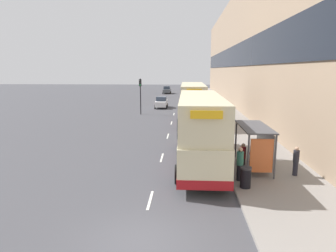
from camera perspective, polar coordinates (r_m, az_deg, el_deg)
ground_plane at (r=11.18m, az=-5.58°, el=-21.02°), size 220.00×220.00×0.00m
pavement at (r=48.48m, az=9.25°, el=3.69°), size 5.00×93.00×0.14m
terrace_facade at (r=48.79m, az=14.38°, el=13.84°), size 3.10×93.00×17.63m
lane_mark_0 at (r=14.10m, az=-3.41°, el=-13.88°), size 0.12×2.00×0.01m
lane_mark_1 at (r=20.35m, az=-1.17°, el=-6.04°), size 0.12×2.00×0.01m
lane_mark_2 at (r=26.82m, az=-0.03°, el=-1.92°), size 0.12×2.00×0.01m
lane_mark_3 at (r=33.39m, az=0.67°, el=0.59°), size 0.12×2.00×0.01m
lane_mark_4 at (r=39.99m, az=1.13°, el=2.27°), size 0.12×2.00×0.01m
bus_shelter at (r=18.04m, az=16.80°, el=-2.54°), size 1.60×4.20×2.48m
double_decker_bus_near at (r=18.54m, az=6.14°, el=-0.50°), size 2.85×10.76×4.30m
double_decker_bus_ahead at (r=33.45m, az=4.72°, el=4.52°), size 2.85×11.30×4.30m
car_0 at (r=51.80m, az=4.63°, el=5.11°), size 2.10×4.09×1.71m
car_1 at (r=74.83m, az=-0.22°, el=6.89°), size 1.94×4.50×1.82m
car_2 at (r=46.64m, az=-1.28°, el=4.53°), size 1.91×3.97×1.73m
pedestrian_at_shelter at (r=17.52m, az=14.05°, el=-5.80°), size 0.33×0.33×1.66m
pedestrian_1 at (r=16.10m, az=13.53°, el=-6.99°), size 0.35×0.35×1.79m
pedestrian_2 at (r=17.85m, az=23.18°, el=-6.12°), size 0.32×0.32×1.62m
litter_bin at (r=15.37m, az=14.56°, el=-9.42°), size 0.55×0.55×1.05m
traffic_light_far_kerb at (r=39.67m, az=-5.28°, el=6.77°), size 0.30×0.32×4.71m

